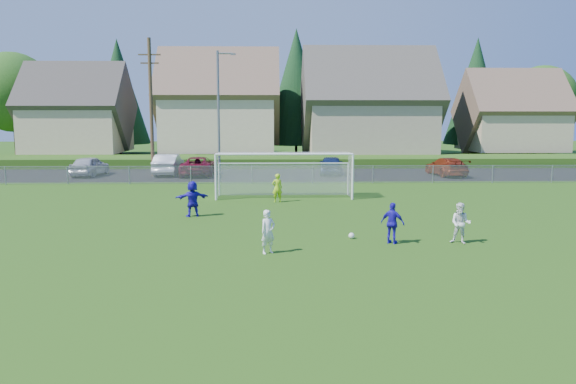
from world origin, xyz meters
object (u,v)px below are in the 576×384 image
at_px(player_blue_b, 193,199).
at_px(car_a, 89,166).
at_px(player_white_b, 461,223).
at_px(player_blue_a, 393,223).
at_px(soccer_ball, 351,236).
at_px(player_white_a, 268,232).
at_px(car_b, 168,165).
at_px(goalkeeper, 277,188).
at_px(car_c, 198,166).
at_px(car_g, 446,167).
at_px(soccer_goal, 284,168).
at_px(car_e, 331,165).

relative_size(player_blue_b, car_a, 0.37).
xyz_separation_m(player_white_b, player_blue_a, (-2.41, 0.07, 0.00)).
height_order(soccer_ball, car_a, car_a).
height_order(player_white_a, car_b, car_b).
bearing_deg(goalkeeper, car_c, -77.37).
distance_m(car_c, car_g, 18.47).
relative_size(player_white_b, car_c, 0.29).
distance_m(player_blue_b, soccer_goal, 7.25).
height_order(player_blue_a, soccer_goal, soccer_goal).
bearing_deg(goalkeeper, player_blue_a, 101.21).
relative_size(player_blue_b, soccer_goal, 0.22).
distance_m(player_blue_b, car_e, 19.10).
distance_m(player_white_b, goalkeeper, 11.57).
bearing_deg(car_a, player_blue_b, 125.35).
xyz_separation_m(player_blue_b, car_b, (-4.26, 17.44, -0.02)).
height_order(player_blue_a, goalkeeper, goalkeeper).
height_order(soccer_ball, player_white_a, player_white_a).
bearing_deg(player_white_b, soccer_ball, -165.62).
xyz_separation_m(player_blue_a, car_c, (-9.78, 22.44, -0.03)).
height_order(soccer_ball, car_b, car_b).
bearing_deg(goalkeeper, soccer_goal, -113.71).
relative_size(player_white_a, player_blue_a, 0.99).
relative_size(soccer_ball, player_white_a, 0.15).
bearing_deg(player_blue_b, car_c, -101.47).
xyz_separation_m(soccer_ball, car_e, (1.52, 22.04, 0.61)).
xyz_separation_m(player_white_b, car_a, (-20.26, 22.57, 0.00)).
bearing_deg(car_b, player_white_b, 121.94).
bearing_deg(soccer_ball, car_b, 115.91).
height_order(car_g, soccer_goal, soccer_goal).
relative_size(player_white_a, car_a, 0.34).
distance_m(goalkeeper, car_e, 13.95).
distance_m(player_blue_b, goalkeeper, 5.56).
height_order(player_white_b, player_blue_a, player_blue_a).
bearing_deg(car_e, soccer_ball, 91.79).
bearing_deg(soccer_ball, soccer_goal, 102.19).
bearing_deg(car_g, player_white_a, 54.87).
bearing_deg(car_b, car_e, 179.29).
distance_m(car_c, car_e, 9.97).
xyz_separation_m(player_white_a, car_g, (13.07, 23.10, -0.05)).
height_order(player_blue_a, car_c, player_blue_a).
relative_size(player_blue_b, car_c, 0.32).
xyz_separation_m(player_white_a, car_b, (-7.70, 24.26, 0.05)).
bearing_deg(player_white_b, car_g, 101.79).
height_order(player_blue_b, car_g, player_blue_b).
distance_m(player_white_b, player_blue_b, 11.67).
bearing_deg(car_a, soccer_ball, 132.09).
height_order(car_c, car_e, car_e).
height_order(car_e, car_g, car_e).
xyz_separation_m(player_blue_b, goalkeeper, (3.83, 4.03, -0.06)).
bearing_deg(player_white_b, soccer_goal, 145.55).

